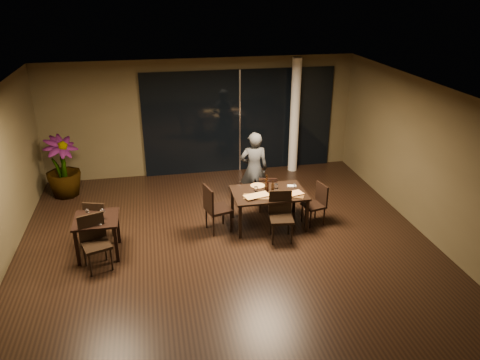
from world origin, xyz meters
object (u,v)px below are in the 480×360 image
object	(u,v)px
chair_main_far	(267,192)
diner	(254,169)
chair_side_near	(95,239)
chair_main_left	(214,206)
main_table	(269,195)
bottle_a	(267,185)
potted_plant	(62,167)
side_table	(97,224)
bottle_b	(273,187)
chair_side_far	(98,219)
chair_main_right	(317,202)
chair_main_near	(281,213)
bottle_c	(267,183)

from	to	relation	value
chair_main_far	diner	xyz separation A→B (m)	(-0.22, 0.42, 0.39)
chair_side_near	chair_main_left	bearing A→B (deg)	0.85
main_table	bottle_a	xyz separation A→B (m)	(-0.03, 0.05, 0.21)
potted_plant	bottle_a	world-z (taller)	potted_plant
side_table	bottle_b	size ratio (longest dim) A/B	3.17
chair_side_far	potted_plant	world-z (taller)	potted_plant
chair_main_right	chair_main_far	bearing A→B (deg)	-142.39
chair_main_right	chair_side_near	size ratio (longest dim) A/B	0.88
side_table	bottle_b	bearing A→B (deg)	7.93
chair_main_near	bottle_a	distance (m)	0.72
chair_main_near	chair_main_left	world-z (taller)	chair_main_left
bottle_c	bottle_b	bearing A→B (deg)	-55.05
side_table	main_table	bearing A→B (deg)	8.37
chair_main_far	bottle_c	size ratio (longest dim) A/B	2.55
chair_main_right	potted_plant	world-z (taller)	potted_plant
chair_main_left	diner	world-z (taller)	diner
side_table	bottle_a	bearing A→B (deg)	9.20
chair_main_right	diner	world-z (taller)	diner
chair_main_far	chair_side_far	xyz separation A→B (m)	(-3.56, -0.65, 0.04)
chair_side_near	diner	xyz separation A→B (m)	(3.32, 1.94, 0.31)
chair_side_near	bottle_c	size ratio (longest dim) A/B	3.02
side_table	chair_main_right	xyz separation A→B (m)	(4.42, 0.38, -0.13)
bottle_b	chair_main_right	bearing A→B (deg)	-6.16
side_table	chair_main_far	bearing A→B (deg)	17.30
chair_main_left	chair_side_near	xyz separation A→B (m)	(-2.26, -0.85, -0.01)
chair_main_near	chair_side_near	bearing A→B (deg)	-167.26
chair_main_right	chair_side_near	bearing A→B (deg)	-93.30
potted_plant	bottle_b	xyz separation A→B (m)	(4.47, -2.35, 0.15)
side_table	potted_plant	xyz separation A→B (m)	(-0.99, 2.83, 0.11)
bottle_a	side_table	bearing A→B (deg)	-170.80
side_table	chair_side_near	world-z (taller)	chair_side_near
side_table	chair_main_left	xyz separation A→B (m)	(2.25, 0.43, -0.06)
chair_main_right	chair_side_near	xyz separation A→B (m)	(-4.43, -0.80, 0.06)
chair_main_left	chair_main_right	world-z (taller)	chair_main_left
chair_main_far	diner	distance (m)	0.62
potted_plant	chair_main_far	bearing A→B (deg)	-20.96
side_table	chair_side_far	xyz separation A→B (m)	(-0.03, 0.45, -0.12)
side_table	diner	bearing A→B (deg)	24.69
chair_main_near	potted_plant	xyz separation A→B (m)	(-4.49, 2.90, 0.18)
chair_main_far	diner	bearing A→B (deg)	-50.17
chair_main_far	bottle_a	xyz separation A→B (m)	(-0.15, -0.55, 0.42)
side_table	chair_side_far	size ratio (longest dim) A/B	0.89
chair_main_near	bottle_b	distance (m)	0.65
chair_side_far	chair_main_far	bearing A→B (deg)	-152.47
bottle_b	bottle_c	bearing A→B (deg)	124.95
chair_main_left	chair_side_near	distance (m)	2.41
chair_main_right	bottle_c	distance (m)	1.15
chair_main_right	chair_main_near	bearing A→B (deg)	-77.27
bottle_b	bottle_c	distance (m)	0.17
diner	bottle_c	size ratio (longest dim) A/B	5.24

